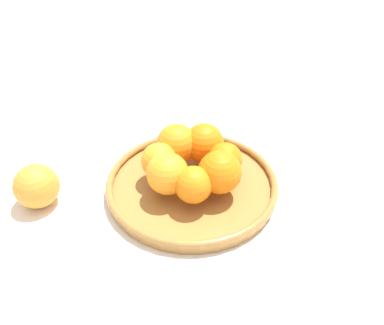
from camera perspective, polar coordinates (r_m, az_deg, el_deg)
ground_plane at (r=0.71m, az=0.00°, el=-4.03°), size 4.00×4.00×0.00m
fruit_bowl at (r=0.70m, az=0.00°, el=-3.19°), size 0.32×0.32×0.03m
orange_pile at (r=0.68m, az=-0.02°, el=0.35°), size 0.18×0.19×0.08m
stray_orange at (r=0.71m, az=-22.60°, el=-3.34°), size 0.08×0.08×0.08m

